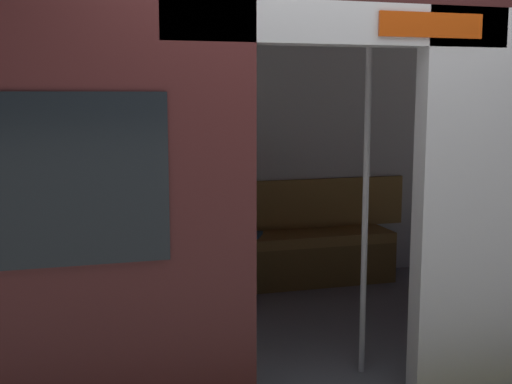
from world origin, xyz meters
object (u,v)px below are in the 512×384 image
Objects in this scene: bench_seat at (228,251)px; grab_pole_door at (243,211)px; book at (252,235)px; grab_pole_far at (365,203)px; train_car at (258,123)px; handbag at (172,231)px; person_seated at (215,215)px.

grab_pole_door is (0.38, 1.93, 0.69)m from bench_seat.
book is at bearing -167.70° from bench_seat.
bench_seat is at bearing 39.28° from book.
bench_seat is 2.01m from grab_pole_far.
bench_seat is 1.44× the size of grab_pole_far.
train_car is 24.62× the size of handbag.
grab_pole_far reaches higher than person_seated.
person_seated is (0.08, -1.03, -0.81)m from train_car.
grab_pole_far reaches higher than handbag.
grab_pole_far is (-0.51, 1.80, 0.37)m from person_seated.
person_seated is at bearing -74.20° from grab_pole_far.
book is at bearing -103.52° from train_car.
book reaches higher than bench_seat.
book is 0.11× the size of grab_pole_far.
bench_seat is at bearing 174.43° from handbag.
bench_seat is 11.54× the size of handbag.
book is at bearing -106.98° from grab_pole_door.
person_seated is 5.39× the size of book.
person_seated is 1.93m from grab_pole_door.
grab_pole_far is at bearing -173.98° from grab_pole_door.
train_car is 0.98m from grab_pole_far.
grab_pole_door reaches higher than bench_seat.
train_car is 3.06× the size of grab_pole_far.
train_car reaches higher than handbag.
person_seated is 4.56× the size of handbag.
bench_seat is 0.35m from person_seated.
book is (-0.69, -0.00, -0.07)m from handbag.
grab_pole_door is (0.60, 1.98, 0.57)m from book.
person_seated reaches higher than book.
grab_pole_far is at bearing 119.56° from train_car.
train_car is 1.54m from book.
handbag is at bearing -65.74° from grab_pole_far.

